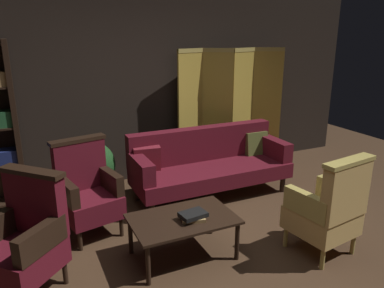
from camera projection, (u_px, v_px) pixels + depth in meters
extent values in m
plane|color=#3D2819|center=(226.00, 258.00, 3.65)|extent=(10.00, 10.00, 0.00)
cube|color=black|center=(144.00, 84.00, 5.37)|extent=(7.20, 0.10, 2.80)
cube|color=#B29338|center=(191.00, 114.00, 5.55)|extent=(0.45, 0.15, 1.90)
cube|color=tan|center=(190.00, 50.00, 5.28)|extent=(0.45, 0.16, 0.06)
cube|color=#B29338|center=(217.00, 112.00, 5.66)|extent=(0.40, 0.28, 1.90)
cube|color=tan|center=(218.00, 50.00, 5.39)|extent=(0.40, 0.29, 0.06)
cube|color=#B29338|center=(242.00, 111.00, 5.78)|extent=(0.45, 0.16, 1.90)
cube|color=tan|center=(244.00, 50.00, 5.51)|extent=(0.45, 0.17, 0.06)
cube|color=#B29338|center=(266.00, 109.00, 5.91)|extent=(0.42, 0.24, 1.90)
cube|color=tan|center=(270.00, 49.00, 5.65)|extent=(0.42, 0.25, 0.06)
cube|color=black|center=(16.00, 126.00, 4.54)|extent=(0.06, 0.32, 2.05)
cylinder|color=black|center=(152.00, 211.00, 4.37)|extent=(0.07, 0.07, 0.22)
cylinder|color=black|center=(282.00, 184.00, 5.14)|extent=(0.07, 0.07, 0.22)
cylinder|color=black|center=(137.00, 192.00, 4.89)|extent=(0.07, 0.07, 0.22)
cylinder|color=black|center=(257.00, 170.00, 5.66)|extent=(0.07, 0.07, 0.22)
cube|color=#4C0F19|center=(212.00, 173.00, 4.95)|extent=(2.10, 0.76, 0.20)
cube|color=#4C0F19|center=(202.00, 143.00, 5.13)|extent=(2.10, 0.18, 0.46)
cube|color=#4C0F19|center=(140.00, 168.00, 4.49)|extent=(0.16, 0.68, 0.26)
cube|color=#4C0F19|center=(273.00, 147.00, 5.29)|extent=(0.16, 0.68, 0.26)
cube|color=maroon|center=(147.00, 160.00, 4.72)|extent=(0.36, 0.19, 0.35)
cube|color=#4C5123|center=(256.00, 144.00, 5.39)|extent=(0.34, 0.17, 0.35)
cylinder|color=black|center=(148.00, 265.00, 3.21)|extent=(0.04, 0.04, 0.39)
cylinder|color=black|center=(237.00, 241.00, 3.58)|extent=(0.04, 0.04, 0.39)
cylinder|color=black|center=(130.00, 235.00, 3.68)|extent=(0.04, 0.04, 0.39)
cylinder|color=black|center=(211.00, 217.00, 4.05)|extent=(0.04, 0.04, 0.39)
cube|color=black|center=(183.00, 219.00, 3.57)|extent=(1.00, 0.64, 0.03)
cylinder|color=tan|center=(315.00, 224.00, 4.06)|extent=(0.04, 0.04, 0.22)
cylinder|color=tan|center=(286.00, 237.00, 3.83)|extent=(0.04, 0.04, 0.22)
cylinder|color=tan|center=(353.00, 244.00, 3.70)|extent=(0.04, 0.04, 0.22)
cylinder|color=tan|center=(323.00, 258.00, 3.46)|extent=(0.04, 0.04, 0.22)
cube|color=tan|center=(321.00, 220.00, 3.69)|extent=(0.63, 0.63, 0.24)
cube|color=tan|center=(346.00, 192.00, 3.40)|extent=(0.57, 0.20, 0.54)
cube|color=tan|center=(350.00, 162.00, 3.31)|extent=(0.61, 0.21, 0.04)
cube|color=tan|center=(339.00, 193.00, 3.75)|extent=(0.16, 0.51, 0.22)
cube|color=tan|center=(307.00, 204.00, 3.50)|extent=(0.16, 0.51, 0.22)
cylinder|color=black|center=(24.00, 261.00, 3.42)|extent=(0.04, 0.04, 0.22)
cylinder|color=black|center=(65.00, 272.00, 3.26)|extent=(0.04, 0.04, 0.22)
cube|color=#4C0F19|center=(21.00, 258.00, 3.07)|extent=(0.79, 0.79, 0.24)
cube|color=#4C0F19|center=(36.00, 204.00, 3.16)|extent=(0.47, 0.49, 0.54)
cube|color=black|center=(32.00, 172.00, 3.07)|extent=(0.51, 0.52, 0.04)
cube|color=black|center=(41.00, 239.00, 2.92)|extent=(0.42, 0.41, 0.22)
cylinder|color=black|center=(80.00, 240.00, 3.75)|extent=(0.04, 0.04, 0.22)
cylinder|color=black|center=(121.00, 227.00, 4.02)|extent=(0.04, 0.04, 0.22)
cylinder|color=black|center=(65.00, 222.00, 4.11)|extent=(0.04, 0.04, 0.22)
cylinder|color=black|center=(103.00, 211.00, 4.37)|extent=(0.04, 0.04, 0.22)
cube|color=#4C0F19|center=(91.00, 205.00, 4.00)|extent=(0.66, 0.66, 0.24)
cube|color=#4C0F19|center=(80.00, 165.00, 4.06)|extent=(0.57, 0.23, 0.54)
cube|color=black|center=(77.00, 140.00, 3.97)|extent=(0.61, 0.25, 0.04)
cube|color=black|center=(67.00, 191.00, 3.79)|extent=(0.19, 0.51, 0.22)
cube|color=black|center=(110.00, 180.00, 4.07)|extent=(0.19, 0.51, 0.22)
cylinder|color=brown|center=(97.00, 192.00, 4.81)|extent=(0.28, 0.28, 0.28)
ellipsoid|color=#193D19|center=(95.00, 165.00, 4.71)|extent=(0.51, 0.51, 0.59)
cube|color=#9E7A47|center=(193.00, 218.00, 3.52)|extent=(0.25, 0.22, 0.03)
cube|color=black|center=(193.00, 214.00, 3.51)|extent=(0.27, 0.20, 0.04)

